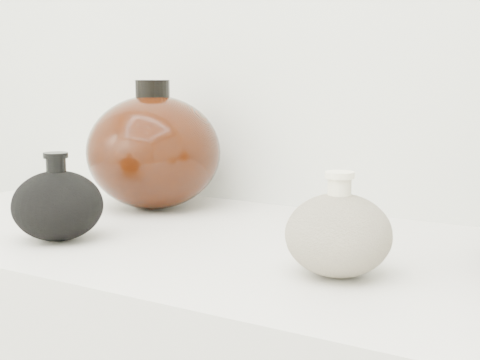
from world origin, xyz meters
The scene contains 3 objects.
black_gourd_vase centered at (-0.23, 0.83, 0.95)m, with size 0.14×0.14×0.12m.
cream_gourd_vase centered at (0.15, 0.87, 0.95)m, with size 0.13×0.13×0.12m.
left_round_pot centered at (-0.26, 1.07, 0.99)m, with size 0.27×0.27×0.21m.
Camera 1 is at (0.43, 0.21, 1.12)m, focal length 50.00 mm.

